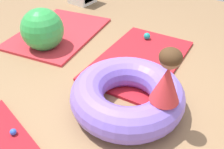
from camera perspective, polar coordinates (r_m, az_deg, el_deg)
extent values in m
plane|color=#93704C|center=(2.81, 0.53, -7.40)|extent=(8.00, 8.00, 0.00)
cube|color=red|center=(3.56, 6.22, 3.37)|extent=(1.77, 1.19, 0.04)
cube|color=red|center=(4.34, -11.95, 9.18)|extent=(1.85, 1.49, 0.04)
torus|color=#8466E0|center=(2.70, 3.45, -4.65)|extent=(1.22, 1.22, 0.36)
cone|color=red|center=(2.31, 12.12, -2.13)|extent=(0.39, 0.39, 0.37)
sphere|color=#936647|center=(2.16, 13.01, 3.45)|extent=(0.18, 0.18, 0.18)
ellipsoid|color=#472D19|center=(2.15, 13.07, 3.87)|extent=(0.20, 0.20, 0.16)
sphere|color=blue|center=(2.65, -21.37, -11.95)|extent=(0.06, 0.06, 0.06)
sphere|color=yellow|center=(4.78, -13.06, 12.63)|extent=(0.10, 0.10, 0.10)
sphere|color=teal|center=(4.02, 7.88, 8.56)|extent=(0.10, 0.10, 0.10)
sphere|color=green|center=(3.83, -15.40, 9.74)|extent=(0.62, 0.62, 0.62)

